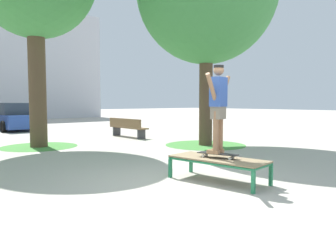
{
  "coord_description": "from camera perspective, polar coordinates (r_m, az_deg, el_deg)",
  "views": [
    {
      "loc": [
        -4.16,
        -4.39,
        1.54
      ],
      "look_at": [
        0.69,
        1.33,
        1.0
      ],
      "focal_mm": 35.42,
      "sensor_mm": 36.0,
      "label": 1
    }
  ],
  "objects": [
    {
      "name": "ground_plane",
      "position": [
        6.24,
        3.12,
        -10.17
      ],
      "size": [
        120.0,
        120.0,
        0.0
      ],
      "primitive_type": "plane",
      "color": "#B2AA9E"
    },
    {
      "name": "skateboard",
      "position": [
        6.51,
        8.56,
        -4.8
      ],
      "size": [
        0.42,
        0.82,
        0.09
      ],
      "color": "black",
      "rests_on": "skate_box"
    },
    {
      "name": "car_blue",
      "position": [
        20.22,
        -25.08,
        1.33
      ],
      "size": [
        2.01,
        4.25,
        1.5
      ],
      "color": "#28479E",
      "rests_on": "ground"
    },
    {
      "name": "skate_box",
      "position": [
        6.52,
        8.61,
        -5.87
      ],
      "size": [
        1.04,
        1.99,
        0.46
      ],
      "color": "#237A4C",
      "rests_on": "ground"
    },
    {
      "name": "grass_patch_mid_back",
      "position": [
        12.33,
        -21.3,
        -3.32
      ],
      "size": [
        2.57,
        2.57,
        0.01
      ],
      "primitive_type": "cylinder",
      "color": "#47893D",
      "rests_on": "ground"
    },
    {
      "name": "park_bench",
      "position": [
        14.65,
        -7.02,
        -0.18
      ],
      "size": [
        0.47,
        2.41,
        0.83
      ],
      "color": "brown",
      "rests_on": "ground"
    },
    {
      "name": "grass_patch_near_right",
      "position": [
        12.01,
        6.45,
        -3.25
      ],
      "size": [
        2.88,
        2.88,
        0.01
      ],
      "primitive_type": "cylinder",
      "color": "#47893D",
      "rests_on": "ground"
    },
    {
      "name": "skater",
      "position": [
        6.43,
        8.64,
        4.0
      ],
      "size": [
        0.98,
        0.38,
        1.69
      ],
      "color": "#8E6647",
      "rests_on": "skateboard"
    }
  ]
}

